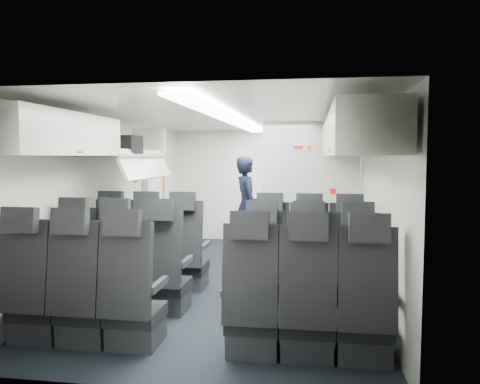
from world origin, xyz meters
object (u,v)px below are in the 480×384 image
(boarding_door, at_px, (155,197))
(seat_row_rear, at_px, (191,305))
(galley_unit, at_px, (309,194))
(carry_on_bag, at_px, (122,146))
(flight_attendant, at_px, (247,206))
(seat_row_front, at_px, (228,259))
(seat_row_mid, at_px, (213,278))

(boarding_door, bearing_deg, seat_row_rear, -67.13)
(galley_unit, xyz_separation_m, carry_on_bag, (-2.34, -3.13, 0.83))
(boarding_door, height_order, flight_attendant, boarding_door)
(seat_row_front, relative_size, carry_on_bag, 7.59)
(galley_unit, relative_size, boarding_door, 1.02)
(galley_unit, bearing_deg, seat_row_front, -106.28)
(seat_row_mid, xyz_separation_m, galley_unit, (0.95, 4.15, 0.55))
(boarding_door, bearing_deg, galley_unit, 24.28)
(seat_row_front, xyz_separation_m, carry_on_bag, (-1.39, 0.12, 1.38))
(seat_row_rear, bearing_deg, carry_on_bag, 125.93)
(seat_row_front, bearing_deg, seat_row_rear, -90.00)
(galley_unit, distance_m, carry_on_bag, 4.00)
(seat_row_mid, xyz_separation_m, boarding_door, (-1.64, 2.99, 0.55))
(seat_row_rear, relative_size, galley_unit, 1.75)
(seat_row_mid, height_order, galley_unit, galley_unit)
(seat_row_front, relative_size, seat_row_rear, 1.00)
(boarding_door, xyz_separation_m, carry_on_bag, (0.25, -1.96, 0.83))
(seat_row_front, xyz_separation_m, seat_row_mid, (0.00, -0.90, 0.00))
(seat_row_rear, bearing_deg, seat_row_mid, 90.00)
(seat_row_front, bearing_deg, flight_attendant, 91.87)
(carry_on_bag, bearing_deg, galley_unit, 60.51)
(boarding_door, xyz_separation_m, flight_attendant, (1.57, 0.02, -0.13))
(flight_attendant, distance_m, carry_on_bag, 2.56)
(galley_unit, height_order, flight_attendant, galley_unit)
(seat_row_rear, height_order, flight_attendant, flight_attendant)
(seat_row_rear, bearing_deg, seat_row_front, 90.00)
(seat_row_mid, bearing_deg, flight_attendant, 91.31)
(seat_row_mid, distance_m, flight_attendant, 3.03)
(seat_row_front, distance_m, carry_on_bag, 1.96)
(seat_row_rear, distance_m, boarding_door, 4.25)
(seat_row_mid, height_order, flight_attendant, flight_attendant)
(seat_row_rear, xyz_separation_m, boarding_door, (-1.64, 3.89, 0.55))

